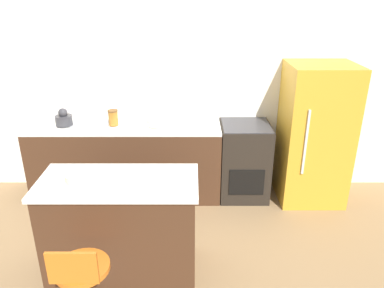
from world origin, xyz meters
The scene contains 11 objects.
ground_plane centered at (0.00, 0.00, 0.00)m, with size 14.00×14.00×0.00m, color #8E704C.
wall_back centered at (0.00, 0.64, 1.30)m, with size 8.00×0.06×2.60m.
back_counter centered at (-0.34, 0.31, 0.46)m, with size 2.27×0.59×0.93m.
kitchen_island centered at (-0.17, -1.04, 0.46)m, with size 1.35×0.64×0.92m.
oven_range centered at (1.10, 0.31, 0.46)m, with size 0.58×0.60×0.93m.
refrigerator centered at (1.90, 0.26, 0.83)m, with size 0.75×0.71×1.65m.
stool_chair centered at (-0.35, -1.66, 0.38)m, with size 0.41×0.41×0.79m.
kettle centered at (-1.04, 0.30, 1.01)m, with size 0.20×0.20×0.20m.
mixing_bowl centered at (0.05, 0.30, 0.97)m, with size 0.23×0.23×0.07m.
canister_jar centered at (-0.46, 0.30, 1.02)m, with size 0.12×0.12×0.18m.
fruit_bowl centered at (-0.48, -1.02, 0.95)m, with size 0.26×0.26×0.06m.
Camera 1 is at (0.46, -3.82, 2.42)m, focal length 35.00 mm.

